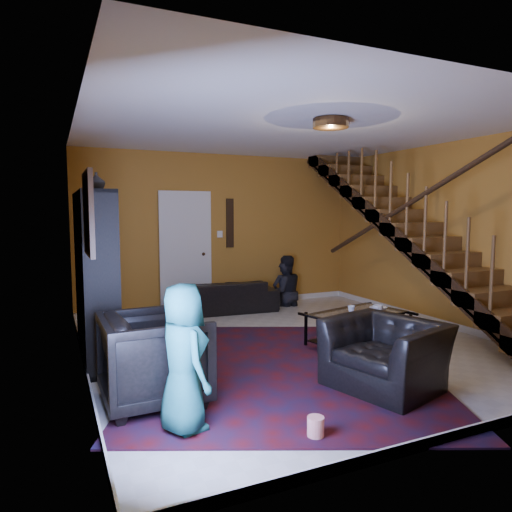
% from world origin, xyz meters
% --- Properties ---
extents(floor, '(5.50, 5.50, 0.00)m').
position_xyz_m(floor, '(0.00, 0.00, 0.00)').
color(floor, beige).
rests_on(floor, ground).
extents(room, '(5.50, 5.50, 5.50)m').
position_xyz_m(room, '(-1.33, 1.33, 0.05)').
color(room, '#B07327').
rests_on(room, ground).
extents(staircase, '(0.95, 5.02, 3.18)m').
position_xyz_m(staircase, '(2.12, -0.00, 1.40)').
color(staircase, brown).
rests_on(staircase, floor).
extents(bookshelf, '(0.35, 1.80, 2.00)m').
position_xyz_m(bookshelf, '(-2.40, 0.60, 0.96)').
color(bookshelf, black).
rests_on(bookshelf, floor).
extents(door, '(0.82, 0.05, 2.05)m').
position_xyz_m(door, '(-0.70, 2.73, 1.02)').
color(door, silver).
rests_on(door, floor).
extents(framed_picture, '(0.04, 0.74, 0.74)m').
position_xyz_m(framed_picture, '(-2.57, -0.90, 1.75)').
color(framed_picture, maroon).
rests_on(framed_picture, room).
extents(wall_hanging, '(0.14, 0.03, 0.90)m').
position_xyz_m(wall_hanging, '(0.15, 2.73, 1.55)').
color(wall_hanging, black).
rests_on(wall_hanging, room).
extents(ceiling_fixture, '(0.40, 0.40, 0.10)m').
position_xyz_m(ceiling_fixture, '(0.00, -0.80, 2.74)').
color(ceiling_fixture, '#3F2814').
rests_on(ceiling_fixture, room).
extents(rug, '(4.30, 4.53, 0.02)m').
position_xyz_m(rug, '(-0.52, -0.73, 0.01)').
color(rug, '#420B0F').
rests_on(rug, floor).
extents(sofa, '(1.94, 0.90, 0.55)m').
position_xyz_m(sofa, '(-0.16, 2.30, 0.27)').
color(sofa, black).
rests_on(sofa, floor).
extents(armchair_left, '(0.95, 0.92, 0.85)m').
position_xyz_m(armchair_left, '(-2.05, -1.06, 0.42)').
color(armchair_left, black).
rests_on(armchair_left, floor).
extents(armchair_right, '(1.18, 1.27, 0.68)m').
position_xyz_m(armchair_right, '(0.13, -1.65, 0.34)').
color(armchair_right, black).
rests_on(armchair_right, floor).
extents(person_adult_a, '(0.50, 0.35, 1.29)m').
position_xyz_m(person_adult_a, '(1.08, 2.35, 0.20)').
color(person_adult_a, black).
rests_on(person_adult_a, sofa).
extents(person_adult_b, '(0.70, 0.56, 1.39)m').
position_xyz_m(person_adult_b, '(1.11, 2.35, 0.25)').
color(person_adult_b, black).
rests_on(person_adult_b, sofa).
extents(person_child, '(0.49, 0.65, 1.21)m').
position_xyz_m(person_child, '(-1.95, -1.70, 0.60)').
color(person_child, '#185E59').
rests_on(person_child, armchair_left).
extents(coffee_table, '(1.36, 0.99, 0.47)m').
position_xyz_m(coffee_table, '(0.70, -0.43, 0.27)').
color(coffee_table, black).
rests_on(coffee_table, floor).
extents(cup_a, '(0.14, 0.14, 0.10)m').
position_xyz_m(cup_a, '(0.92, -0.56, 0.52)').
color(cup_a, '#999999').
rests_on(cup_a, coffee_table).
extents(cup_b, '(0.11, 0.11, 0.09)m').
position_xyz_m(cup_b, '(0.63, -0.39, 0.51)').
color(cup_b, '#999999').
rests_on(cup_b, coffee_table).
extents(bowl, '(0.27, 0.27, 0.05)m').
position_xyz_m(bowl, '(1.01, -0.46, 0.49)').
color(bowl, '#999999').
rests_on(bowl, coffee_table).
extents(vase, '(0.18, 0.18, 0.19)m').
position_xyz_m(vase, '(-2.41, 0.10, 2.10)').
color(vase, '#999999').
rests_on(vase, bookshelf).
extents(popcorn_bucket, '(0.17, 0.17, 0.15)m').
position_xyz_m(popcorn_bucket, '(-1.05, -2.25, 0.10)').
color(popcorn_bucket, red).
rests_on(popcorn_bucket, rug).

